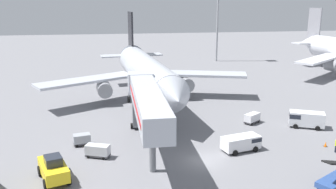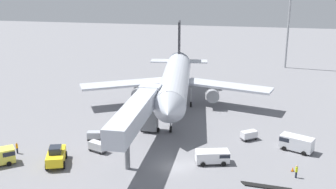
{
  "view_description": "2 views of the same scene",
  "coord_description": "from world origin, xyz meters",
  "px_view_note": "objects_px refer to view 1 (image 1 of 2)",
  "views": [
    {
      "loc": [
        -10.08,
        -38.1,
        18.28
      ],
      "look_at": [
        -1.39,
        19.0,
        2.94
      ],
      "focal_mm": 39.76,
      "sensor_mm": 36.0,
      "label": 1
    },
    {
      "loc": [
        8.86,
        -51.05,
        26.22
      ],
      "look_at": [
        -4.43,
        18.61,
        4.71
      ],
      "focal_mm": 44.23,
      "sensor_mm": 36.0,
      "label": 2
    }
  ],
  "objects_px": {
    "jet_bridge": "(146,101)",
    "baggage_cart_outer_right": "(82,139)",
    "pushback_tug": "(53,169)",
    "safety_cone_alpha": "(326,144)",
    "baggage_cart_outer_left": "(252,118)",
    "airplane_at_gate": "(146,72)",
    "service_van_mid_center": "(242,142)",
    "service_van_far_left": "(306,119)",
    "ground_crew_worker_foreground": "(336,145)",
    "baggage_cart_far_center": "(98,150)"
  },
  "relations": [
    {
      "from": "jet_bridge",
      "to": "baggage_cart_outer_right",
      "type": "bearing_deg",
      "value": 164.1
    },
    {
      "from": "pushback_tug",
      "to": "baggage_cart_outer_right",
      "type": "xyz_separation_m",
      "value": [
        2.16,
        9.05,
        -0.48
      ]
    },
    {
      "from": "safety_cone_alpha",
      "to": "baggage_cart_outer_left",
      "type": "bearing_deg",
      "value": 120.74
    },
    {
      "from": "airplane_at_gate",
      "to": "service_van_mid_center",
      "type": "bearing_deg",
      "value": -67.78
    },
    {
      "from": "pushback_tug",
      "to": "baggage_cart_outer_left",
      "type": "relative_size",
      "value": 1.99
    },
    {
      "from": "pushback_tug",
      "to": "baggage_cart_outer_left",
      "type": "height_order",
      "value": "pushback_tug"
    },
    {
      "from": "service_van_far_left",
      "to": "jet_bridge",
      "type": "bearing_deg",
      "value": -169.63
    },
    {
      "from": "airplane_at_gate",
      "to": "jet_bridge",
      "type": "relative_size",
      "value": 1.84
    },
    {
      "from": "service_van_far_left",
      "to": "ground_crew_worker_foreground",
      "type": "bearing_deg",
      "value": -95.06
    },
    {
      "from": "baggage_cart_far_center",
      "to": "service_van_far_left",
      "type": "bearing_deg",
      "value": 11.67
    },
    {
      "from": "service_van_mid_center",
      "to": "baggage_cart_outer_right",
      "type": "xyz_separation_m",
      "value": [
        -19.41,
        4.62,
        -0.27
      ]
    },
    {
      "from": "service_van_far_left",
      "to": "baggage_cart_outer_left",
      "type": "xyz_separation_m",
      "value": [
        -6.9,
        2.81,
        -0.47
      ]
    },
    {
      "from": "baggage_cart_outer_right",
      "to": "ground_crew_worker_foreground",
      "type": "xyz_separation_m",
      "value": [
        30.46,
        -6.9,
        0.16
      ]
    },
    {
      "from": "service_van_mid_center",
      "to": "safety_cone_alpha",
      "type": "relative_size",
      "value": 8.0
    },
    {
      "from": "service_van_far_left",
      "to": "baggage_cart_outer_left",
      "type": "distance_m",
      "value": 7.47
    },
    {
      "from": "baggage_cart_far_center",
      "to": "baggage_cart_outer_left",
      "type": "bearing_deg",
      "value": 21.66
    },
    {
      "from": "baggage_cart_outer_left",
      "to": "baggage_cart_outer_right",
      "type": "height_order",
      "value": "baggage_cart_outer_left"
    },
    {
      "from": "service_van_mid_center",
      "to": "ground_crew_worker_foreground",
      "type": "distance_m",
      "value": 11.29
    },
    {
      "from": "airplane_at_gate",
      "to": "baggage_cart_outer_right",
      "type": "bearing_deg",
      "value": -118.25
    },
    {
      "from": "baggage_cart_outer_right",
      "to": "service_van_far_left",
      "type": "bearing_deg",
      "value": 3.6
    },
    {
      "from": "service_van_far_left",
      "to": "ground_crew_worker_foreground",
      "type": "xyz_separation_m",
      "value": [
        -0.78,
        -8.87,
        -0.34
      ]
    },
    {
      "from": "jet_bridge",
      "to": "service_van_far_left",
      "type": "height_order",
      "value": "jet_bridge"
    },
    {
      "from": "baggage_cart_outer_left",
      "to": "ground_crew_worker_foreground",
      "type": "distance_m",
      "value": 13.19
    },
    {
      "from": "service_van_mid_center",
      "to": "safety_cone_alpha",
      "type": "height_order",
      "value": "service_van_mid_center"
    },
    {
      "from": "service_van_far_left",
      "to": "baggage_cart_far_center",
      "type": "xyz_separation_m",
      "value": [
        -29.15,
        -6.02,
        -0.44
      ]
    },
    {
      "from": "jet_bridge",
      "to": "baggage_cart_outer_left",
      "type": "bearing_deg",
      "value": 23.41
    },
    {
      "from": "service_van_far_left",
      "to": "service_van_mid_center",
      "type": "height_order",
      "value": "service_van_far_left"
    },
    {
      "from": "pushback_tug",
      "to": "baggage_cart_outer_right",
      "type": "height_order",
      "value": "pushback_tug"
    },
    {
      "from": "pushback_tug",
      "to": "jet_bridge",
      "type": "bearing_deg",
      "value": 33.6
    },
    {
      "from": "baggage_cart_outer_right",
      "to": "ground_crew_worker_foreground",
      "type": "height_order",
      "value": "ground_crew_worker_foreground"
    },
    {
      "from": "airplane_at_gate",
      "to": "pushback_tug",
      "type": "distance_m",
      "value": 30.41
    },
    {
      "from": "baggage_cart_outer_left",
      "to": "safety_cone_alpha",
      "type": "xyz_separation_m",
      "value": [
        5.87,
        -9.88,
        -0.51
      ]
    },
    {
      "from": "service_van_far_left",
      "to": "safety_cone_alpha",
      "type": "height_order",
      "value": "service_van_far_left"
    },
    {
      "from": "airplane_at_gate",
      "to": "baggage_cart_outer_right",
      "type": "xyz_separation_m",
      "value": [
        -9.96,
        -18.53,
        -4.65
      ]
    },
    {
      "from": "ground_crew_worker_foreground",
      "to": "safety_cone_alpha",
      "type": "bearing_deg",
      "value": 97.62
    },
    {
      "from": "pushback_tug",
      "to": "airplane_at_gate",
      "type": "bearing_deg",
      "value": 66.28
    },
    {
      "from": "jet_bridge",
      "to": "baggage_cart_far_center",
      "type": "xyz_separation_m",
      "value": [
        -5.92,
        -1.77,
        -5.25
      ]
    },
    {
      "from": "jet_bridge",
      "to": "service_van_far_left",
      "type": "xyz_separation_m",
      "value": [
        23.22,
        4.25,
        -4.81
      ]
    },
    {
      "from": "service_van_mid_center",
      "to": "baggage_cart_far_center",
      "type": "relative_size",
      "value": 1.67
    },
    {
      "from": "baggage_cart_outer_left",
      "to": "baggage_cart_outer_right",
      "type": "relative_size",
      "value": 1.21
    },
    {
      "from": "ground_crew_worker_foreground",
      "to": "baggage_cart_far_center",
      "type": "bearing_deg",
      "value": 174.26
    },
    {
      "from": "jet_bridge",
      "to": "baggage_cart_far_center",
      "type": "distance_m",
      "value": 8.11
    },
    {
      "from": "baggage_cart_outer_left",
      "to": "service_van_mid_center",
      "type": "bearing_deg",
      "value": -117.71
    },
    {
      "from": "ground_crew_worker_foreground",
      "to": "baggage_cart_outer_left",
      "type": "bearing_deg",
      "value": 117.62
    },
    {
      "from": "airplane_at_gate",
      "to": "baggage_cart_outer_left",
      "type": "distance_m",
      "value": 20.43
    },
    {
      "from": "airplane_at_gate",
      "to": "baggage_cart_outer_right",
      "type": "height_order",
      "value": "airplane_at_gate"
    },
    {
      "from": "pushback_tug",
      "to": "ground_crew_worker_foreground",
      "type": "distance_m",
      "value": 32.7
    },
    {
      "from": "service_van_far_left",
      "to": "safety_cone_alpha",
      "type": "bearing_deg",
      "value": -98.27
    },
    {
      "from": "service_van_far_left",
      "to": "service_van_mid_center",
      "type": "relative_size",
      "value": 1.04
    },
    {
      "from": "jet_bridge",
      "to": "safety_cone_alpha",
      "type": "xyz_separation_m",
      "value": [
        22.2,
        -2.81,
        -5.79
      ]
    }
  ]
}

